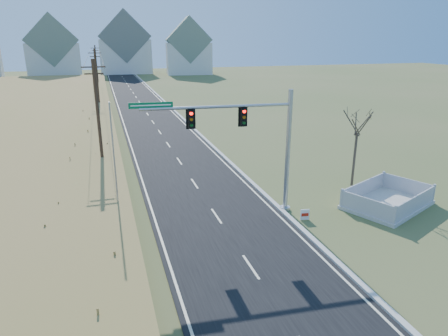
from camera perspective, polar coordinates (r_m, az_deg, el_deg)
The scene contains 14 objects.
ground at distance 21.38m, azimuth 1.92°, elevation -11.34°, with size 260.00×260.00×0.00m, color #49582A.
road at distance 68.66m, azimuth -11.85°, elevation 8.97°, with size 8.00×180.00×0.06m, color black.
curb at distance 69.15m, azimuth -8.39°, elevation 9.27°, with size 0.30×180.00×0.18m, color #B2AFA8.
utility_pole_near at distance 33.10m, azimuth -17.55°, elevation 7.15°, with size 1.80×0.26×9.00m.
utility_pole_mid at distance 62.85m, azimuth -17.68°, elevation 11.98°, with size 1.80×0.26×9.00m.
utility_pole_far at distance 92.77m, azimuth -17.73°, elevation 13.71°, with size 1.80×0.26×9.00m.
condo_nnw at distance 126.19m, azimuth -23.25°, elevation 15.11°, with size 14.93×11.17×17.03m.
condo_n at distance 129.87m, azimuth -14.00°, elevation 16.35°, with size 15.27×10.20×18.54m.
condo_ne at distance 124.41m, azimuth -5.09°, elevation 16.38°, with size 14.12×10.51×16.52m.
traffic_signal_mast at distance 23.91m, azimuth 4.94°, elevation 3.89°, with size 9.60×1.14×7.66m.
fence_enclosure at distance 28.27m, azimuth 22.29°, elevation -4.56°, with size 6.68×5.80×1.27m.
open_sign at distance 24.69m, azimuth 11.48°, elevation -6.54°, with size 0.55×0.14×0.68m.
flagpole at distance 23.95m, azimuth -15.21°, elevation -1.17°, with size 0.32×0.32×7.17m.
bare_tree at distance 30.04m, azimuth 18.64°, elevation 6.41°, with size 2.29×2.29×6.08m.
Camera 1 is at (-6.11, -17.58, 10.52)m, focal length 32.00 mm.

